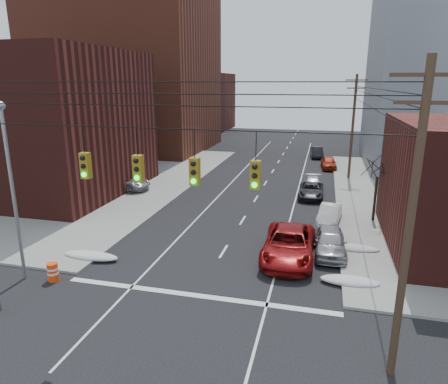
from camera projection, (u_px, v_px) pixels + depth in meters
The scene contains 25 objects.
sidewalk_nw at pixel (25, 175), 45.19m from camera, with size 40.00×40.00×0.15m, color gray.
building_brick_tall at pixel (127, 49), 60.15m from camera, with size 24.00×20.00×30.00m, color brown.
building_brick_near at pixel (24, 123), 37.63m from camera, with size 20.00×16.00×13.00m, color #471915.
building_brick_far at pixel (177, 102), 87.33m from camera, with size 22.00×18.00×12.00m, color #471915.
building_glass at pixel (435, 77), 70.57m from camera, with size 20.00×18.00×22.00m, color gray.
utility_pole_right at pixel (410, 223), 12.92m from camera, with size 2.20×0.28×11.00m.
utility_pole_far at pixel (353, 126), 41.91m from camera, with size 2.20×0.28×11.00m.
traffic_signals at pixel (166, 168), 14.49m from camera, with size 17.00×0.42×2.02m.
street_light at pixel (11, 178), 20.00m from camera, with size 0.44×0.44×9.32m.
bare_tree at pixel (375, 192), 29.49m from camera, with size 2.09×2.20×4.93m.
snow_nw at pixel (91, 256), 23.73m from camera, with size 3.50×1.08×0.42m, color silver.
snow_ne at pixel (350, 281), 20.74m from camera, with size 3.00×1.08×0.42m, color silver.
snow_east_far at pixel (346, 247), 24.95m from camera, with size 4.00×1.08×0.42m, color silver.
red_pickup at pixel (289, 244), 23.68m from camera, with size 2.94×6.39×1.77m, color maroon.
parked_car_a at pixel (330, 242), 24.36m from camera, with size 1.86×4.62×1.58m, color #9E9EA2.
parked_car_b at pixel (330, 214), 29.76m from camera, with size 1.42×4.08×1.35m, color silver.
parked_car_c at pixel (311, 190), 36.34m from camera, with size 2.19×4.75×1.32m, color black.
parked_car_d at pixel (313, 184), 38.84m from camera, with size 1.73×4.25×1.23m, color silver.
parked_car_e at pixel (329, 163), 48.46m from camera, with size 1.73×4.31×1.47m, color #9C230E.
parked_car_f at pixel (317, 152), 55.69m from camera, with size 1.54×4.42×1.46m, color black.
lot_car_a at pixel (117, 180), 39.68m from camera, with size 1.40×4.02×1.32m, color white.
lot_car_b at pixel (122, 182), 38.52m from camera, with size 2.52×5.47×1.52m, color #A0A0A4.
lot_car_c at pixel (74, 187), 36.78m from camera, with size 1.86×4.58×1.33m, color black.
lot_car_d at pixel (114, 166), 45.77m from camera, with size 1.82×4.51×1.54m, color #A8A9AD.
construction_barrel at pixel (53, 272), 21.08m from camera, with size 0.60×0.60×0.99m.
Camera 1 is at (5.60, -10.29, 10.19)m, focal length 32.00 mm.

